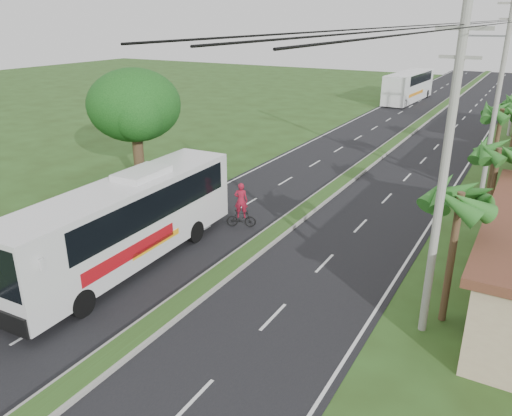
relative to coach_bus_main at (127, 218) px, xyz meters
The scene contains 14 objects.
ground 4.72m from the coach_bus_main, ahead, with size 180.00×180.00×0.00m, color #2B4318.
road_asphalt 19.95m from the coach_bus_main, 78.07° to the left, with size 14.00×160.00×0.02m, color black.
median_strip 19.94m from the coach_bus_main, 78.07° to the left, with size 1.20×160.00×0.18m.
lane_edge_left 19.70m from the coach_bus_main, 97.64° to the left, with size 0.12×160.00×0.01m, color silver.
lane_edge_right 22.31m from the coach_bus_main, 60.90° to the left, with size 0.12×160.00×0.01m, color silver.
palm_verge_a 13.54m from the coach_bus_main, 10.37° to the left, with size 2.40×2.40×5.45m.
palm_verge_b 17.79m from the coach_bus_main, 40.17° to the left, with size 2.40×2.40×5.05m.
palm_verge_c 22.65m from the coach_bus_main, 54.97° to the left, with size 2.40×2.40×5.85m.
shade_tree 12.67m from the coach_bus_main, 130.41° to the left, with size 6.30×6.00×7.54m.
utility_pole_a 13.12m from the coach_bus_main, ahead, with size 1.60×0.28×11.00m.
utility_pole_b 21.83m from the coach_bus_main, 54.15° to the left, with size 3.20×0.28×12.00m.
coach_bus_main is the anchor object (origin of this frame).
coach_bus_far 53.17m from the coach_bus_main, 90.88° to the left, with size 3.49×13.06×3.77m.
motorcyclist 6.61m from the coach_bus_main, 71.13° to the left, with size 1.62×1.05×2.47m.
Camera 1 is at (10.86, -14.14, 10.51)m, focal length 35.00 mm.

